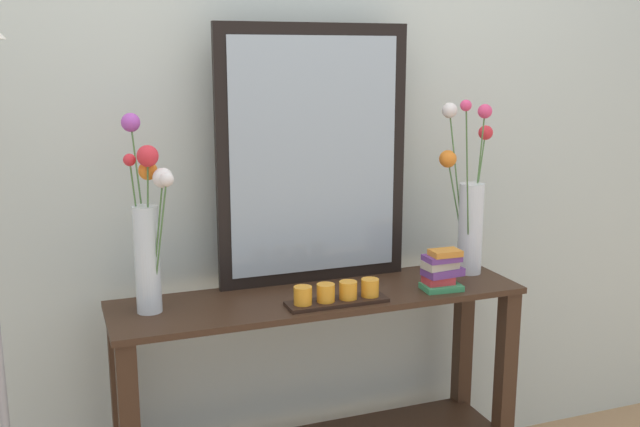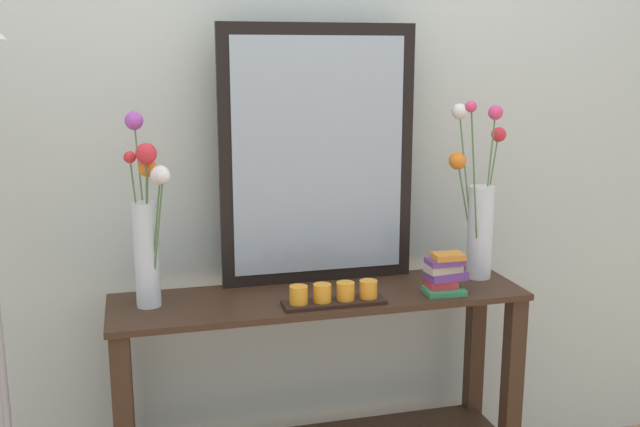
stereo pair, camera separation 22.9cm
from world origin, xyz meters
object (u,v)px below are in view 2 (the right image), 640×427
at_px(tall_vase_left, 147,223).
at_px(book_stack, 445,274).
at_px(vase_right, 479,210).
at_px(candle_tray, 334,295).
at_px(console_table, 320,382).
at_px(mirror_leaning, 318,156).

height_order(tall_vase_left, book_stack, tall_vase_left).
distance_m(vase_right, book_stack, 0.28).
relative_size(vase_right, candle_tray, 1.93).
bearing_deg(tall_vase_left, console_table, -2.72).
bearing_deg(candle_tray, tall_vase_left, 166.74).
height_order(vase_right, candle_tray, vase_right).
bearing_deg(mirror_leaning, candle_tray, -93.31).
bearing_deg(mirror_leaning, book_stack, -33.35).
bearing_deg(tall_vase_left, candle_tray, -13.26).
distance_m(mirror_leaning, book_stack, 0.56).
relative_size(mirror_leaning, book_stack, 6.03).
height_order(tall_vase_left, vase_right, vase_right).
relative_size(console_table, book_stack, 9.41).
relative_size(tall_vase_left, vase_right, 0.95).
height_order(mirror_leaning, tall_vase_left, mirror_leaning).
bearing_deg(book_stack, console_table, 166.94).
xyz_separation_m(tall_vase_left, candle_tray, (0.54, -0.13, -0.23)).
xyz_separation_m(console_table, vase_right, (0.57, 0.05, 0.54)).
bearing_deg(mirror_leaning, vase_right, -10.19).
bearing_deg(book_stack, tall_vase_left, 172.83).
xyz_separation_m(console_table, book_stack, (0.39, -0.09, 0.37)).
xyz_separation_m(vase_right, candle_tray, (-0.55, -0.15, -0.21)).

